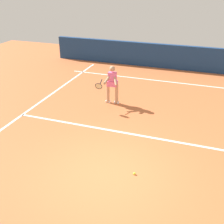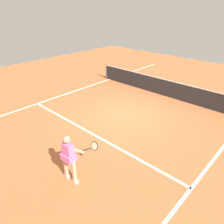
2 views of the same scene
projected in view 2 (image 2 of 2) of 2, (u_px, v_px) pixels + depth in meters
ground_plane at (125, 115)px, 10.07m from camera, size 25.96×25.96×0.00m
service_line_marking at (92, 133)px, 8.68m from camera, size 8.47×0.10×0.01m
sideline_left_marking at (70, 92)px, 12.64m from camera, size 0.10×17.97×0.01m
sideline_right_marking at (218, 154)px, 7.50m from camera, size 0.10×17.97×0.01m
court_net at (164, 87)px, 12.04m from camera, size 9.15×0.08×1.05m
tennis_player at (70, 156)px, 6.06m from camera, size 0.74×0.97×1.55m
tennis_ball_near at (113, 112)px, 10.30m from camera, size 0.07×0.07×0.07m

